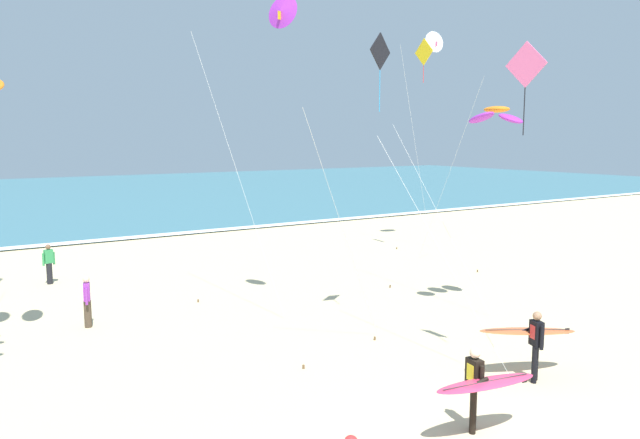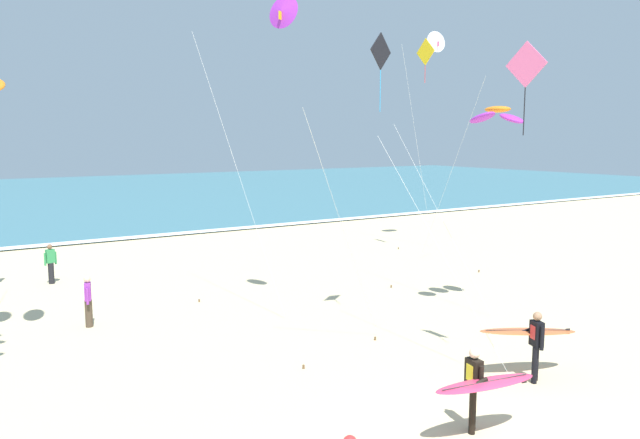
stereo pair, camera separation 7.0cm
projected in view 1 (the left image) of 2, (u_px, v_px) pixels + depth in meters
name	position (u px, v px, depth m)	size (l,w,h in m)	color
ocean_water	(30.00, 197.00, 59.17)	(160.00, 60.00, 0.08)	teal
shoreline_foam	(111.00, 239.00, 34.48)	(160.00, 1.03, 0.01)	white
surfer_lead	(480.00, 383.00, 11.82)	(2.29, 1.08, 1.71)	black
surfer_trailing	(532.00, 336.00, 14.64)	(2.59, 1.44, 1.71)	black
kite_arc_amber_far	(496.00, 116.00, 19.08)	(2.06, 5.25, 6.72)	purple
kite_delta_violet_high	(281.00, 13.00, 18.43)	(1.99, 3.92, 10.03)	purple
kite_diamond_golden_low	(426.00, 60.00, 28.24)	(0.11, 4.38, 10.28)	yellow
kite_delta_ivory_close	(435.00, 43.00, 31.36)	(2.67, 0.53, 11.17)	white
kite_diamond_rose_outer	(517.00, 83.00, 13.59)	(0.84, 4.82, 7.83)	pink
kite_diamond_charcoal_extra	(377.00, 66.00, 16.88)	(3.70, 1.30, 8.62)	black
bystander_purple_top	(87.00, 301.00, 18.65)	(0.26, 0.48, 1.59)	#4C3D2D
bystander_green_top	(49.00, 264.00, 24.19)	(0.49, 0.26, 1.59)	black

